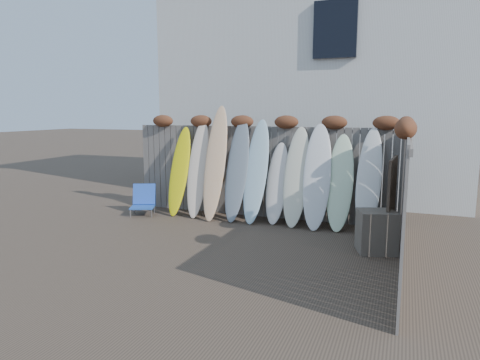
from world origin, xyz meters
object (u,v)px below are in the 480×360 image
(beach_chair, at_px, (143,201))
(lattice_panel, at_px, (391,202))
(wooden_crate, at_px, (377,232))
(surfboard_0, at_px, (179,171))

(beach_chair, relative_size, lattice_panel, 0.45)
(wooden_crate, distance_m, surfboard_0, 4.57)
(lattice_panel, relative_size, surfboard_0, 0.75)
(lattice_panel, bearing_deg, beach_chair, 179.71)
(wooden_crate, height_order, surfboard_0, surfboard_0)
(beach_chair, xyz_separation_m, surfboard_0, (0.77, 0.32, 0.68))
(beach_chair, xyz_separation_m, lattice_panel, (5.33, -0.44, 0.46))
(wooden_crate, distance_m, lattice_panel, 0.64)
(beach_chair, bearing_deg, lattice_panel, -4.68)
(beach_chair, distance_m, surfboard_0, 1.08)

